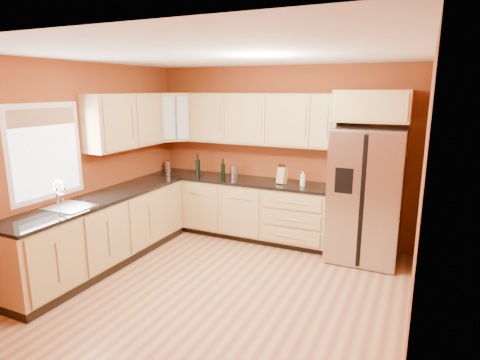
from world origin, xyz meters
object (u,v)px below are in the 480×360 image
object	(u,v)px
wine_bottle_a	(198,164)
knife_block	(282,176)
refrigerator	(366,195)
canister_left	(168,166)
soap_dispenser	(303,179)

from	to	relation	value
wine_bottle_a	knife_block	distance (m)	1.44
refrigerator	canister_left	size ratio (longest dim) A/B	10.12
knife_block	canister_left	bearing A→B (deg)	-166.77
canister_left	refrigerator	bearing A→B (deg)	-1.64
refrigerator	wine_bottle_a	world-z (taller)	refrigerator
refrigerator	soap_dispenser	xyz separation A→B (m)	(-0.87, 0.03, 0.13)
refrigerator	canister_left	xyz separation A→B (m)	(-3.20, 0.09, 0.12)
knife_block	wine_bottle_a	bearing A→B (deg)	-166.96
wine_bottle_a	soap_dispenser	distance (m)	1.75
refrigerator	wine_bottle_a	bearing A→B (deg)	178.16
refrigerator	soap_dispenser	size ratio (longest dim) A/B	8.51
wine_bottle_a	canister_left	bearing A→B (deg)	179.28
wine_bottle_a	knife_block	bearing A→B (deg)	-1.37
refrigerator	canister_left	bearing A→B (deg)	178.36
knife_block	refrigerator	bearing A→B (deg)	11.99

